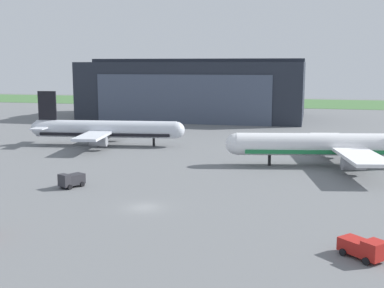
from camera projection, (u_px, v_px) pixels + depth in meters
The scene contains 7 objects.
ground_plane at pixel (145, 207), 64.05m from camera, with size 440.00×440.00×0.00m, color slate.
grass_field_strip at pixel (267, 103), 238.12m from camera, with size 440.00×56.00×0.08m, color #426D3B.
maintenance_hangar at pixel (196, 90), 171.40m from camera, with size 73.41×39.94×20.30m.
airliner_far_right at pixel (342, 145), 89.56m from camera, with size 41.19×34.73×12.97m.
airliner_far_left at pixel (106, 130), 112.25m from camera, with size 35.57×29.01×12.36m.
stair_truck at pixel (71, 180), 74.40m from camera, with size 3.35×4.25×2.22m.
ops_van at pixel (363, 248), 47.06m from camera, with size 4.61×4.50×2.09m.
Camera 1 is at (20.55, -58.71, 18.42)m, focal length 46.08 mm.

